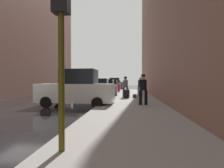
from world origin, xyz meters
TOP-DOWN VIEW (x-y plane):
  - ground_plane at (0.00, 0.00)m, footprint 120.00×120.00m
  - sidewalk at (6.00, 0.00)m, footprint 4.00×40.00m
  - parked_white_van at (2.65, 1.35)m, footprint 4.63×2.13m
  - parked_gray_coupe at (2.65, 8.02)m, footprint 4.25×2.16m
  - parked_red_hatchback at (2.65, 14.45)m, footprint 4.20×2.06m
  - parked_blue_sedan at (2.65, 21.67)m, footprint 4.21×2.07m
  - parked_bronze_suv at (2.65, 28.34)m, footprint 4.63×2.13m
  - parked_dark_green_sedan at (2.65, 34.95)m, footprint 4.20×2.06m
  - fire_hydrant at (4.45, 5.15)m, footprint 0.42×0.22m
  - traffic_light at (4.50, -5.82)m, footprint 0.32×0.32m
  - pedestrian_with_beanie at (5.55, 5.90)m, footprint 0.51×0.42m
  - pedestrian_with_fedora at (6.67, 1.14)m, footprint 0.51×0.43m
  - pedestrian_in_tan_coat at (7.00, 8.70)m, footprint 0.51×0.43m
  - pedestrian_in_jeans at (6.85, 6.41)m, footprint 0.52×0.44m
  - rolling_suitcase at (5.67, 5.11)m, footprint 0.46×0.62m
  - duffel_bag at (6.33, 5.68)m, footprint 0.32×0.44m

SIDE VIEW (x-z plane):
  - ground_plane at x=0.00m, z-range 0.00..0.00m
  - sidewalk at x=6.00m, z-range 0.00..0.15m
  - duffel_bag at x=6.33m, z-range 0.15..0.43m
  - rolling_suitcase at x=5.67m, z-range -0.03..1.01m
  - fire_hydrant at x=4.45m, z-range 0.15..0.85m
  - parked_gray_coupe at x=2.65m, z-range -0.05..1.74m
  - parked_red_hatchback at x=2.65m, z-range -0.05..1.74m
  - parked_blue_sedan at x=2.65m, z-range -0.05..1.74m
  - parked_dark_green_sedan at x=2.65m, z-range -0.05..1.74m
  - parked_white_van at x=2.65m, z-range -0.09..2.16m
  - parked_bronze_suv at x=2.65m, z-range -0.09..2.16m
  - pedestrian_in_tan_coat at x=7.00m, z-range 0.25..1.96m
  - pedestrian_in_jeans at x=6.85m, z-range 0.25..1.96m
  - pedestrian_with_beanie at x=5.55m, z-range 0.25..2.02m
  - pedestrian_with_fedora at x=6.67m, z-range 0.25..2.02m
  - traffic_light at x=4.50m, z-range 0.96..4.56m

